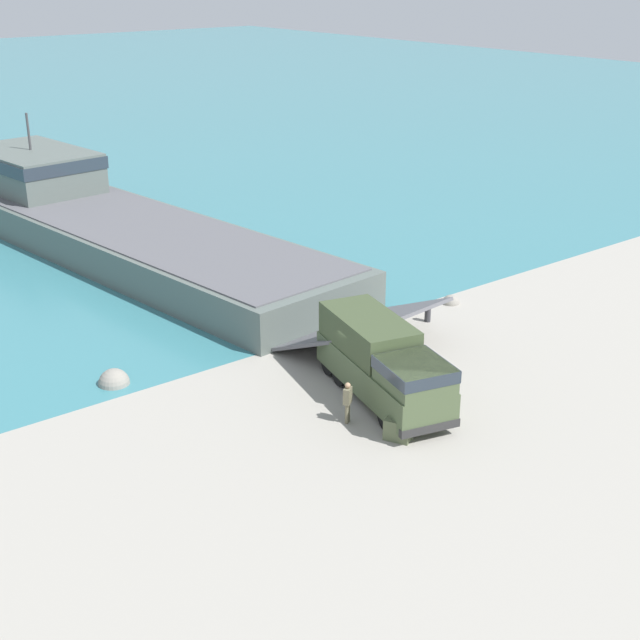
{
  "coord_description": "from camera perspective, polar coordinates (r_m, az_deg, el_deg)",
  "views": [
    {
      "loc": [
        -22.06,
        -24.16,
        16.24
      ],
      "look_at": [
        0.09,
        3.82,
        1.83
      ],
      "focal_mm": 50.0,
      "sensor_mm": 36.0,
      "label": 1
    }
  ],
  "objects": [
    {
      "name": "mooring_bollard",
      "position": [
        43.34,
        6.91,
        0.51
      ],
      "size": [
        0.34,
        0.34,
        0.9
      ],
      "color": "#333338",
      "rests_on": "ground_plane"
    },
    {
      "name": "military_truck",
      "position": [
        35.14,
        4.05,
        -2.7
      ],
      "size": [
        4.25,
        7.98,
        3.05
      ],
      "rotation": [
        0.0,
        0.0,
        -1.83
      ],
      "color": "#475638",
      "rests_on": "ground_plane"
    },
    {
      "name": "ground_plane",
      "position": [
        36.53,
        3.63,
        -4.45
      ],
      "size": [
        240.0,
        240.0,
        0.0
      ],
      "primitive_type": "plane",
      "color": "#9E998E"
    },
    {
      "name": "landing_craft",
      "position": [
        55.95,
        -13.54,
        6.27
      ],
      "size": [
        11.51,
        38.28,
        7.07
      ],
      "rotation": [
        0.0,
        0.0,
        0.1
      ],
      "color": "#56605B",
      "rests_on": "ground_plane"
    },
    {
      "name": "shoreline_rock_b",
      "position": [
        37.89,
        -13.03,
        -4.0
      ],
      "size": [
        1.31,
        1.31,
        1.31
      ],
      "primitive_type": "sphere",
      "color": "gray",
      "rests_on": "ground_plane"
    },
    {
      "name": "shoreline_rock_a",
      "position": [
        45.98,
        8.36,
        1.06
      ],
      "size": [
        0.89,
        0.89,
        0.89
      ],
      "primitive_type": "sphere",
      "color": "gray",
      "rests_on": "ground_plane"
    },
    {
      "name": "cargo_crate",
      "position": [
        32.85,
        5.09,
        -6.93
      ],
      "size": [
        1.14,
        1.22,
        0.8
      ],
      "primitive_type": "cube",
      "rotation": [
        0.0,
        0.0,
        0.44
      ],
      "color": "#566042",
      "rests_on": "ground_plane"
    },
    {
      "name": "soldier_on_ramp",
      "position": [
        33.55,
        1.78,
        -5.12
      ],
      "size": [
        0.5,
        0.44,
        1.66
      ],
      "rotation": [
        0.0,
        0.0,
        5.29
      ],
      "color": "#6B664C",
      "rests_on": "ground_plane"
    }
  ]
}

